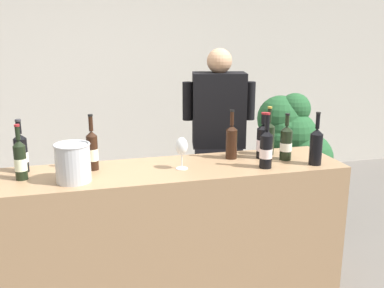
{
  "coord_description": "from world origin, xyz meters",
  "views": [
    {
      "loc": [
        -0.56,
        -2.59,
        1.78
      ],
      "look_at": [
        0.12,
        0.0,
        1.09
      ],
      "focal_mm": 40.47,
      "sensor_mm": 36.0,
      "label": 1
    }
  ],
  "objects_px": {
    "wine_bottle_7": "(286,143)",
    "ice_bucket": "(73,162)",
    "wine_bottle_2": "(231,141)",
    "wine_bottle_1": "(263,141)",
    "wine_bottle_3": "(266,148)",
    "wine_bottle_5": "(316,146)",
    "wine_bottle_6": "(20,160)",
    "wine_bottle_8": "(21,153)",
    "wine_bottle_0": "(269,137)",
    "wine_bottle_4": "(92,150)",
    "person_server": "(218,157)",
    "potted_shrub": "(294,146)",
    "wine_glass": "(182,147)"
  },
  "relations": [
    {
      "from": "wine_bottle_7",
      "to": "wine_bottle_8",
      "type": "distance_m",
      "value": 1.71
    },
    {
      "from": "wine_bottle_7",
      "to": "wine_bottle_0",
      "type": "bearing_deg",
      "value": 112.71
    },
    {
      "from": "wine_bottle_8",
      "to": "wine_bottle_7",
      "type": "bearing_deg",
      "value": -5.77
    },
    {
      "from": "wine_bottle_4",
      "to": "wine_bottle_3",
      "type": "bearing_deg",
      "value": -12.6
    },
    {
      "from": "wine_bottle_4",
      "to": "ice_bucket",
      "type": "bearing_deg",
      "value": -119.87
    },
    {
      "from": "wine_bottle_2",
      "to": "wine_bottle_5",
      "type": "relative_size",
      "value": 0.97
    },
    {
      "from": "wine_bottle_1",
      "to": "wine_bottle_3",
      "type": "relative_size",
      "value": 0.89
    },
    {
      "from": "wine_bottle_3",
      "to": "wine_bottle_7",
      "type": "height_order",
      "value": "wine_bottle_3"
    },
    {
      "from": "wine_glass",
      "to": "potted_shrub",
      "type": "xyz_separation_m",
      "value": [
        1.29,
        0.95,
        -0.32
      ]
    },
    {
      "from": "wine_bottle_2",
      "to": "wine_bottle_3",
      "type": "relative_size",
      "value": 0.95
    },
    {
      "from": "potted_shrub",
      "to": "wine_bottle_8",
      "type": "bearing_deg",
      "value": -161.5
    },
    {
      "from": "wine_bottle_1",
      "to": "wine_bottle_6",
      "type": "xyz_separation_m",
      "value": [
        -1.56,
        -0.06,
        0.0
      ]
    },
    {
      "from": "wine_bottle_3",
      "to": "ice_bucket",
      "type": "relative_size",
      "value": 1.57
    },
    {
      "from": "wine_bottle_7",
      "to": "ice_bucket",
      "type": "distance_m",
      "value": 1.4
    },
    {
      "from": "wine_bottle_0",
      "to": "wine_glass",
      "type": "height_order",
      "value": "wine_bottle_0"
    },
    {
      "from": "wine_bottle_1",
      "to": "wine_glass",
      "type": "bearing_deg",
      "value": -170.93
    },
    {
      "from": "wine_bottle_7",
      "to": "wine_bottle_3",
      "type": "bearing_deg",
      "value": -147.19
    },
    {
      "from": "wine_bottle_5",
      "to": "potted_shrub",
      "type": "xyz_separation_m",
      "value": [
        0.42,
        1.08,
        -0.3
      ]
    },
    {
      "from": "wine_bottle_2",
      "to": "wine_bottle_7",
      "type": "bearing_deg",
      "value": -19.41
    },
    {
      "from": "wine_bottle_2",
      "to": "potted_shrub",
      "type": "xyz_separation_m",
      "value": [
        0.91,
        0.81,
        -0.3
      ]
    },
    {
      "from": "person_server",
      "to": "wine_bottle_6",
      "type": "bearing_deg",
      "value": -157.88
    },
    {
      "from": "potted_shrub",
      "to": "person_server",
      "type": "bearing_deg",
      "value": -158.22
    },
    {
      "from": "wine_bottle_7",
      "to": "ice_bucket",
      "type": "bearing_deg",
      "value": -176.02
    },
    {
      "from": "person_server",
      "to": "wine_glass",
      "type": "bearing_deg",
      "value": -125.93
    },
    {
      "from": "wine_bottle_1",
      "to": "wine_bottle_3",
      "type": "xyz_separation_m",
      "value": [
        -0.07,
        -0.21,
        0.01
      ]
    },
    {
      "from": "ice_bucket",
      "to": "wine_bottle_7",
      "type": "bearing_deg",
      "value": 3.98
    },
    {
      "from": "wine_bottle_6",
      "to": "wine_bottle_0",
      "type": "bearing_deg",
      "value": 4.45
    },
    {
      "from": "wine_bottle_1",
      "to": "ice_bucket",
      "type": "distance_m",
      "value": 1.27
    },
    {
      "from": "ice_bucket",
      "to": "wine_bottle_3",
      "type": "bearing_deg",
      "value": -1.71
    },
    {
      "from": "wine_bottle_8",
      "to": "person_server",
      "type": "distance_m",
      "value": 1.5
    },
    {
      "from": "wine_bottle_1",
      "to": "wine_bottle_0",
      "type": "bearing_deg",
      "value": 43.51
    },
    {
      "from": "wine_bottle_6",
      "to": "wine_glass",
      "type": "distance_m",
      "value": 0.96
    },
    {
      "from": "wine_bottle_5",
      "to": "wine_bottle_8",
      "type": "xyz_separation_m",
      "value": [
        -1.84,
        0.32,
        -0.0
      ]
    },
    {
      "from": "wine_bottle_1",
      "to": "person_server",
      "type": "distance_m",
      "value": 0.59
    },
    {
      "from": "wine_bottle_6",
      "to": "potted_shrub",
      "type": "relative_size",
      "value": 0.27
    },
    {
      "from": "wine_bottle_7",
      "to": "wine_bottle_5",
      "type": "bearing_deg",
      "value": -47.39
    },
    {
      "from": "person_server",
      "to": "ice_bucket",
      "type": "bearing_deg",
      "value": -148.13
    },
    {
      "from": "wine_bottle_4",
      "to": "wine_glass",
      "type": "distance_m",
      "value": 0.56
    },
    {
      "from": "wine_bottle_3",
      "to": "wine_bottle_0",
      "type": "bearing_deg",
      "value": 62.73
    },
    {
      "from": "wine_bottle_4",
      "to": "potted_shrub",
      "type": "relative_size",
      "value": 0.28
    },
    {
      "from": "wine_bottle_7",
      "to": "person_server",
      "type": "distance_m",
      "value": 0.7
    },
    {
      "from": "wine_bottle_0",
      "to": "wine_bottle_3",
      "type": "distance_m",
      "value": 0.31
    },
    {
      "from": "wine_bottle_1",
      "to": "potted_shrub",
      "type": "height_order",
      "value": "wine_bottle_1"
    },
    {
      "from": "wine_bottle_2",
      "to": "potted_shrub",
      "type": "distance_m",
      "value": 1.25
    },
    {
      "from": "wine_bottle_6",
      "to": "person_server",
      "type": "height_order",
      "value": "person_server"
    },
    {
      "from": "wine_bottle_3",
      "to": "wine_bottle_7",
      "type": "distance_m",
      "value": 0.24
    },
    {
      "from": "wine_bottle_8",
      "to": "wine_glass",
      "type": "distance_m",
      "value": 0.99
    },
    {
      "from": "wine_glass",
      "to": "potted_shrub",
      "type": "relative_size",
      "value": 0.16
    },
    {
      "from": "ice_bucket",
      "to": "wine_bottle_4",
      "type": "bearing_deg",
      "value": 60.13
    },
    {
      "from": "wine_bottle_2",
      "to": "wine_bottle_4",
      "type": "relative_size",
      "value": 0.95
    }
  ]
}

